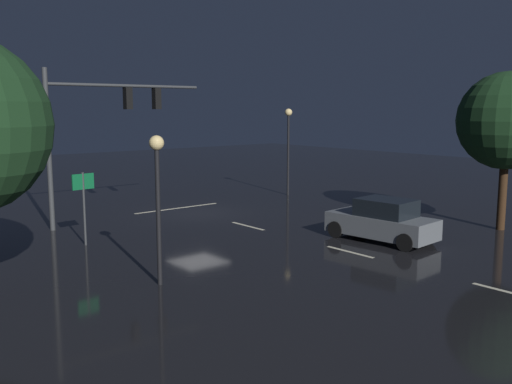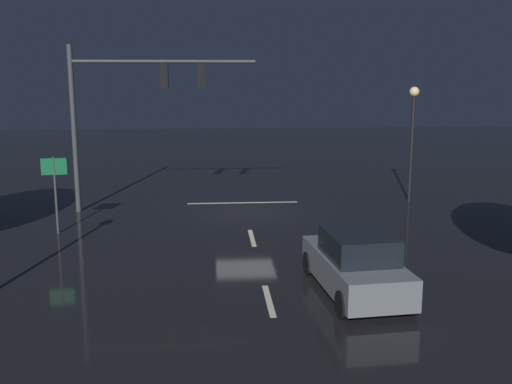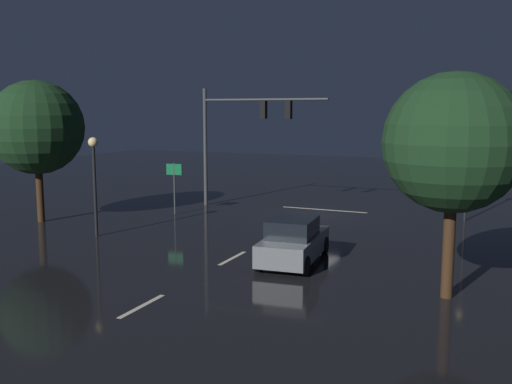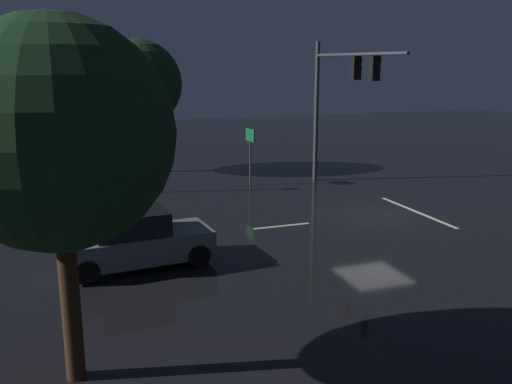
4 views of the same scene
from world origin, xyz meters
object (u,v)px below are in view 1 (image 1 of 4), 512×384
object	(u,v)px
street_lamp_left_kerb	(288,135)
tree_left_near	(507,121)
traffic_signal_assembly	(100,118)
car_approaching	(382,221)
route_sign	(83,193)
street_lamp_right_kerb	(157,180)

from	to	relation	value
street_lamp_left_kerb	tree_left_near	world-z (taller)	tree_left_near
traffic_signal_assembly	car_approaching	distance (m)	13.14
street_lamp_left_kerb	tree_left_near	xyz separation A→B (m)	(-0.40, 13.17, 1.07)
street_lamp_left_kerb	traffic_signal_assembly	bearing A→B (deg)	4.00
street_lamp_left_kerb	route_sign	distance (m)	15.40
street_lamp_left_kerb	route_sign	xyz separation A→B (m)	(14.68, 4.38, -1.59)
street_lamp_left_kerb	route_sign	size ratio (longest dim) A/B	1.84
street_lamp_right_kerb	tree_left_near	bearing A→B (deg)	170.36
tree_left_near	route_sign	bearing A→B (deg)	-30.24
traffic_signal_assembly	tree_left_near	size ratio (longest dim) A/B	1.13
street_lamp_left_kerb	tree_left_near	distance (m)	13.22
route_sign	tree_left_near	bearing A→B (deg)	149.76
car_approaching	street_lamp_right_kerb	xyz separation A→B (m)	(9.72, -0.66, 2.38)
traffic_signal_assembly	route_sign	bearing A→B (deg)	55.74
street_lamp_left_kerb	car_approaching	bearing A→B (deg)	64.81
traffic_signal_assembly	street_lamp_left_kerb	bearing A→B (deg)	-176.00
car_approaching	tree_left_near	xyz separation A→B (m)	(-5.68, 1.95, 3.90)
traffic_signal_assembly	street_lamp_left_kerb	size ratio (longest dim) A/B	1.47
street_lamp_right_kerb	route_sign	distance (m)	6.29
traffic_signal_assembly	car_approaching	xyz separation A→B (m)	(-7.01, 10.36, -4.02)
street_lamp_left_kerb	street_lamp_right_kerb	xyz separation A→B (m)	(14.99, 10.56, -0.44)
traffic_signal_assembly	street_lamp_right_kerb	world-z (taller)	traffic_signal_assembly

